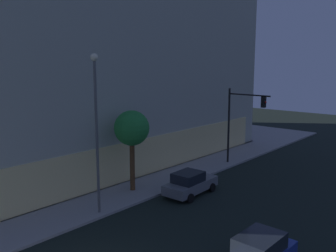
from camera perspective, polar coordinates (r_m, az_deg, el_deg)
modern_building at (r=38.60m, az=-16.27°, el=9.87°), size 33.60×25.33×18.80m
traffic_light_far_corner at (r=32.30m, az=11.19°, el=1.67°), size 0.50×4.08×6.66m
street_lamp_sidewalk at (r=21.46m, az=-11.10°, el=1.33°), size 0.44×0.44×9.36m
sidewalk_tree at (r=25.30m, az=-5.66°, el=-0.48°), size 2.44×2.44×5.65m
car_grey at (r=25.64m, az=3.45°, el=-8.85°), size 4.37×2.17×1.63m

